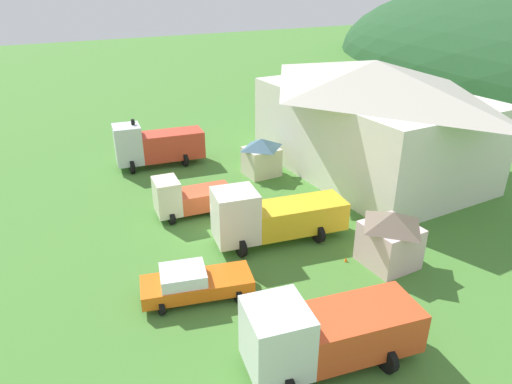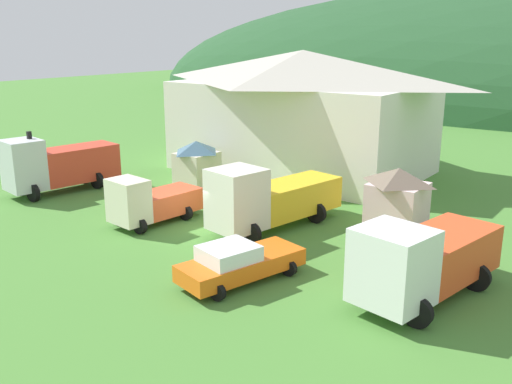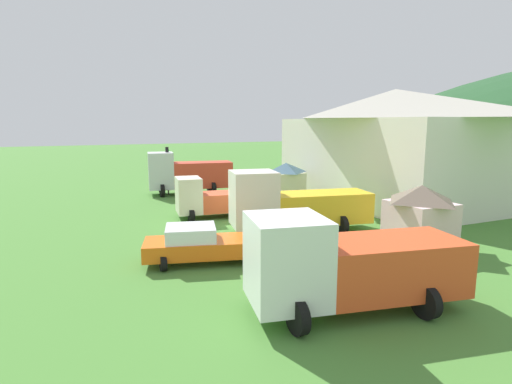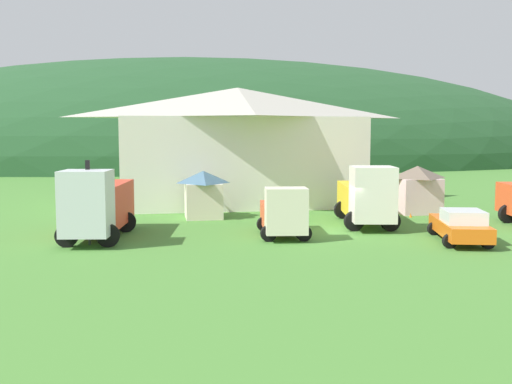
{
  "view_description": "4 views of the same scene",
  "coord_description": "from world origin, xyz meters",
  "px_view_note": "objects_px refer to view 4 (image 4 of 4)",
  "views": [
    {
      "loc": [
        22.8,
        -10.01,
        14.28
      ],
      "look_at": [
        -1.35,
        3.4,
        1.33
      ],
      "focal_mm": 32.38,
      "sensor_mm": 36.0,
      "label": 1
    },
    {
      "loc": [
        18.51,
        -20.36,
        9.73
      ],
      "look_at": [
        1.12,
        3.1,
        1.56
      ],
      "focal_mm": 39.51,
      "sensor_mm": 36.0,
      "label": 2
    },
    {
      "loc": [
        22.27,
        -8.68,
        6.13
      ],
      "look_at": [
        -3.55,
        2.81,
        1.34
      ],
      "focal_mm": 28.78,
      "sensor_mm": 36.0,
      "label": 3
    },
    {
      "loc": [
        -9.6,
        -31.2,
        5.5
      ],
      "look_at": [
        -3.47,
        4.86,
        1.78
      ],
      "focal_mm": 42.55,
      "sensor_mm": 36.0,
      "label": 4
    }
  ],
  "objects_px": {
    "depot_building": "(238,144)",
    "tow_truck_silver": "(98,204)",
    "service_pickup_orange": "(460,225)",
    "traffic_light_west": "(88,193)",
    "heavy_rig_striped": "(366,196)",
    "traffic_cone_mid_row": "(411,217)",
    "play_shed_cream": "(203,194)",
    "light_truck_cream": "(284,213)",
    "traffic_cone_near_pickup": "(259,227)",
    "play_shed_pink": "(417,189)"
  },
  "relations": [
    {
      "from": "heavy_rig_striped",
      "to": "traffic_cone_mid_row",
      "type": "xyz_separation_m",
      "value": [
        3.91,
        2.56,
        -1.69
      ]
    },
    {
      "from": "depot_building",
      "to": "light_truck_cream",
      "type": "height_order",
      "value": "depot_building"
    },
    {
      "from": "traffic_cone_mid_row",
      "to": "service_pickup_orange",
      "type": "bearing_deg",
      "value": -97.83
    },
    {
      "from": "tow_truck_silver",
      "to": "traffic_cone_mid_row",
      "type": "xyz_separation_m",
      "value": [
        18.88,
        4.61,
        -1.81
      ]
    },
    {
      "from": "heavy_rig_striped",
      "to": "traffic_light_west",
      "type": "bearing_deg",
      "value": -66.32
    },
    {
      "from": "tow_truck_silver",
      "to": "traffic_cone_mid_row",
      "type": "relative_size",
      "value": 12.92
    },
    {
      "from": "tow_truck_silver",
      "to": "traffic_cone_near_pickup",
      "type": "height_order",
      "value": "tow_truck_silver"
    },
    {
      "from": "play_shed_pink",
      "to": "heavy_rig_striped",
      "type": "relative_size",
      "value": 0.39
    },
    {
      "from": "depot_building",
      "to": "traffic_light_west",
      "type": "bearing_deg",
      "value": -120.65
    },
    {
      "from": "play_shed_pink",
      "to": "tow_truck_silver",
      "type": "relative_size",
      "value": 0.43
    },
    {
      "from": "depot_building",
      "to": "traffic_cone_mid_row",
      "type": "relative_size",
      "value": 32.59
    },
    {
      "from": "heavy_rig_striped",
      "to": "play_shed_cream",
      "type": "bearing_deg",
      "value": -106.3
    },
    {
      "from": "traffic_cone_mid_row",
      "to": "depot_building",
      "type": "bearing_deg",
      "value": 134.6
    },
    {
      "from": "tow_truck_silver",
      "to": "traffic_light_west",
      "type": "bearing_deg",
      "value": -1.83
    },
    {
      "from": "service_pickup_orange",
      "to": "light_truck_cream",
      "type": "bearing_deg",
      "value": -94.72
    },
    {
      "from": "play_shed_pink",
      "to": "depot_building",
      "type": "bearing_deg",
      "value": 143.83
    },
    {
      "from": "traffic_light_west",
      "to": "depot_building",
      "type": "bearing_deg",
      "value": 59.35
    },
    {
      "from": "tow_truck_silver",
      "to": "light_truck_cream",
      "type": "distance_m",
      "value": 9.48
    },
    {
      "from": "heavy_rig_striped",
      "to": "service_pickup_orange",
      "type": "distance_m",
      "value": 6.57
    },
    {
      "from": "light_truck_cream",
      "to": "traffic_cone_near_pickup",
      "type": "bearing_deg",
      "value": -161.5
    },
    {
      "from": "traffic_cone_near_pickup",
      "to": "play_shed_pink",
      "type": "bearing_deg",
      "value": 19.73
    },
    {
      "from": "play_shed_cream",
      "to": "tow_truck_silver",
      "type": "xyz_separation_m",
      "value": [
        -5.89,
        -6.63,
        0.28
      ]
    },
    {
      "from": "tow_truck_silver",
      "to": "light_truck_cream",
      "type": "bearing_deg",
      "value": 92.98
    },
    {
      "from": "depot_building",
      "to": "tow_truck_silver",
      "type": "distance_m",
      "value": 17.32
    },
    {
      "from": "play_shed_cream",
      "to": "play_shed_pink",
      "type": "distance_m",
      "value": 14.22
    },
    {
      "from": "heavy_rig_striped",
      "to": "traffic_light_west",
      "type": "xyz_separation_m",
      "value": [
        -15.25,
        -3.58,
        0.82
      ]
    },
    {
      "from": "depot_building",
      "to": "traffic_light_west",
      "type": "distance_m",
      "value": 18.67
    },
    {
      "from": "light_truck_cream",
      "to": "traffic_cone_near_pickup",
      "type": "xyz_separation_m",
      "value": [
        -0.71,
        3.31,
        -1.25
      ]
    },
    {
      "from": "depot_building",
      "to": "service_pickup_orange",
      "type": "bearing_deg",
      "value": -65.01
    },
    {
      "from": "light_truck_cream",
      "to": "play_shed_cream",
      "type": "bearing_deg",
      "value": -148.69
    },
    {
      "from": "depot_building",
      "to": "traffic_cone_mid_row",
      "type": "distance_m",
      "value": 14.52
    },
    {
      "from": "light_truck_cream",
      "to": "heavy_rig_striped",
      "type": "distance_m",
      "value": 6.33
    },
    {
      "from": "traffic_cone_near_pickup",
      "to": "service_pickup_orange",
      "type": "bearing_deg",
      "value": -34.63
    },
    {
      "from": "play_shed_pink",
      "to": "light_truck_cream",
      "type": "xyz_separation_m",
      "value": [
        -10.69,
        -7.4,
        -0.38
      ]
    },
    {
      "from": "heavy_rig_striped",
      "to": "tow_truck_silver",
      "type": "bearing_deg",
      "value": -71.72
    },
    {
      "from": "depot_building",
      "to": "traffic_cone_mid_row",
      "type": "height_order",
      "value": "depot_building"
    },
    {
      "from": "heavy_rig_striped",
      "to": "traffic_cone_mid_row",
      "type": "height_order",
      "value": "heavy_rig_striped"
    },
    {
      "from": "play_shed_cream",
      "to": "play_shed_pink",
      "type": "height_order",
      "value": "play_shed_pink"
    },
    {
      "from": "service_pickup_orange",
      "to": "traffic_light_west",
      "type": "distance_m",
      "value": 18.23
    },
    {
      "from": "light_truck_cream",
      "to": "traffic_cone_near_pickup",
      "type": "height_order",
      "value": "light_truck_cream"
    },
    {
      "from": "depot_building",
      "to": "heavy_rig_striped",
      "type": "height_order",
      "value": "depot_building"
    },
    {
      "from": "service_pickup_orange",
      "to": "heavy_rig_striped",
      "type": "bearing_deg",
      "value": -140.43
    },
    {
      "from": "play_shed_cream",
      "to": "traffic_cone_mid_row",
      "type": "height_order",
      "value": "play_shed_cream"
    },
    {
      "from": "play_shed_cream",
      "to": "light_truck_cream",
      "type": "xyz_separation_m",
      "value": [
        3.52,
        -7.57,
        -0.29
      ]
    },
    {
      "from": "play_shed_cream",
      "to": "service_pickup_orange",
      "type": "relative_size",
      "value": 0.52
    },
    {
      "from": "play_shed_cream",
      "to": "heavy_rig_striped",
      "type": "bearing_deg",
      "value": -26.79
    },
    {
      "from": "heavy_rig_striped",
      "to": "service_pickup_orange",
      "type": "height_order",
      "value": "heavy_rig_striped"
    },
    {
      "from": "tow_truck_silver",
      "to": "heavy_rig_striped",
      "type": "xyz_separation_m",
      "value": [
        14.97,
        2.05,
        -0.12
      ]
    },
    {
      "from": "depot_building",
      "to": "tow_truck_silver",
      "type": "height_order",
      "value": "depot_building"
    },
    {
      "from": "depot_building",
      "to": "traffic_cone_mid_row",
      "type": "bearing_deg",
      "value": -45.4
    }
  ]
}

